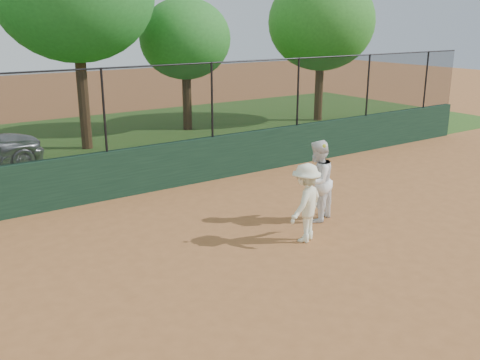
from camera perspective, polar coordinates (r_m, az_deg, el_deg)
ground at (r=9.00m, az=3.81°, el=-11.54°), size 80.00×80.00×0.00m
back_wall at (r=13.66m, az=-11.87°, el=0.82°), size 26.00×0.20×1.20m
grass_strip at (r=19.33m, az=-18.75°, el=3.10°), size 36.00×12.00×0.01m
player_second at (r=11.71m, az=8.23°, el=-0.12°), size 1.07×0.97×1.80m
player_main at (r=10.62m, az=7.02°, el=-2.43°), size 1.18×0.95×1.99m
fence_assembly at (r=13.30m, az=-12.41°, el=7.59°), size 26.00×0.06×2.00m
tree_3 at (r=21.45m, az=-5.85°, el=14.71°), size 3.60×3.27×5.11m
tree_4 at (r=23.68m, az=8.71°, el=16.29°), size 4.67×4.24×6.18m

